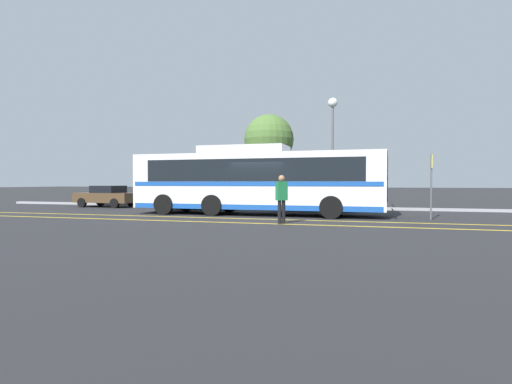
% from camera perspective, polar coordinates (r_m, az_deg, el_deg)
% --- Properties ---
extents(ground_plane, '(220.00, 220.00, 0.00)m').
position_cam_1_polar(ground_plane, '(19.06, 0.76, -3.38)').
color(ground_plane, '#262628').
extents(lane_strip_0, '(32.09, 0.20, 0.01)m').
position_cam_1_polar(lane_strip_0, '(17.46, -1.97, -3.81)').
color(lane_strip_0, gold).
rests_on(lane_strip_0, ground_plane).
extents(lane_strip_1, '(32.09, 0.20, 0.01)m').
position_cam_1_polar(lane_strip_1, '(15.78, -3.95, -4.36)').
color(lane_strip_1, gold).
rests_on(lane_strip_1, ground_plane).
extents(curb_strip, '(40.09, 0.36, 0.15)m').
position_cam_1_polar(curb_strip, '(24.54, 3.28, -2.14)').
color(curb_strip, '#99999E').
rests_on(curb_strip, ground_plane).
extents(transit_bus, '(12.43, 2.79, 3.36)m').
position_cam_1_polar(transit_bus, '(19.50, -0.05, 1.75)').
color(transit_bus, silver).
rests_on(transit_bus, ground_plane).
extents(parked_car_0, '(4.07, 2.05, 1.37)m').
position_cam_1_polar(parked_car_0, '(27.39, -20.46, -0.54)').
color(parked_car_0, '#4C3823').
rests_on(parked_car_0, ground_plane).
extents(parked_car_1, '(4.16, 1.86, 1.43)m').
position_cam_1_polar(parked_car_1, '(24.08, -7.98, -0.68)').
color(parked_car_1, '#9E9EA3').
rests_on(parked_car_1, ground_plane).
extents(parked_car_2, '(4.69, 1.97, 1.42)m').
position_cam_1_polar(parked_car_2, '(22.39, 8.36, -0.85)').
color(parked_car_2, black).
rests_on(parked_car_2, ground_plane).
extents(pedestrian_0, '(0.46, 0.44, 1.86)m').
position_cam_1_polar(pedestrian_0, '(15.17, 3.68, -0.55)').
color(pedestrian_0, black).
rests_on(pedestrian_0, ground_plane).
extents(bus_stop_sign, '(0.07, 0.40, 2.79)m').
position_cam_1_polar(bus_stop_sign, '(18.33, 23.75, 1.78)').
color(bus_stop_sign, '#59595E').
rests_on(bus_stop_sign, ground_plane).
extents(street_lamp, '(0.58, 0.58, 6.74)m').
position_cam_1_polar(street_lamp, '(25.16, 10.90, 9.52)').
color(street_lamp, '#59595E').
rests_on(street_lamp, ground_plane).
extents(tree_0, '(3.51, 3.51, 6.39)m').
position_cam_1_polar(tree_0, '(28.47, 1.86, 7.50)').
color(tree_0, '#513823').
rests_on(tree_0, ground_plane).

